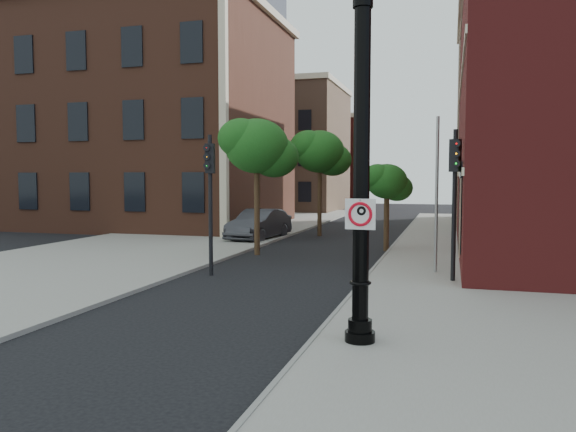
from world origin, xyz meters
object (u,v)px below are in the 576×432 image
(traffic_signal_left, at_px, (210,181))
(traffic_signal_right, at_px, (455,180))
(lamppost, at_px, (361,181))
(parked_car, at_px, (259,224))
(no_parking_sign, at_px, (360,214))

(traffic_signal_left, height_order, traffic_signal_right, traffic_signal_right)
(traffic_signal_right, bearing_deg, traffic_signal_left, -154.57)
(lamppost, relative_size, parked_car, 1.43)
(no_parking_sign, xyz_separation_m, parked_car, (-8.12, 17.48, -1.83))
(no_parking_sign, height_order, parked_car, no_parking_sign)
(lamppost, xyz_separation_m, traffic_signal_right, (1.77, 7.24, -0.04))
(traffic_signal_left, bearing_deg, no_parking_sign, -60.13)
(parked_car, bearing_deg, traffic_signal_left, -73.09)
(no_parking_sign, height_order, traffic_signal_right, traffic_signal_right)
(lamppost, bearing_deg, traffic_signal_right, 76.26)
(lamppost, relative_size, traffic_signal_left, 1.49)
(lamppost, height_order, traffic_signal_left, lamppost)
(no_parking_sign, height_order, traffic_signal_left, traffic_signal_left)
(no_parking_sign, distance_m, traffic_signal_right, 7.65)
(traffic_signal_right, bearing_deg, lamppost, -82.93)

